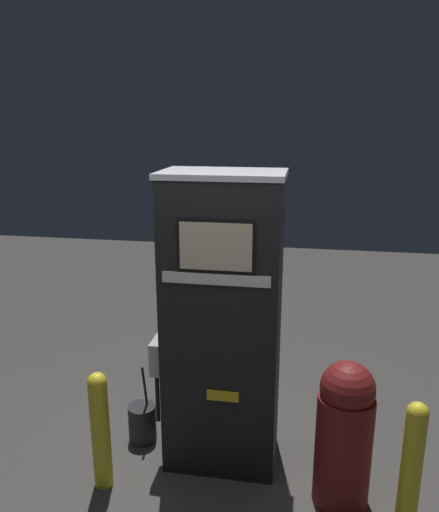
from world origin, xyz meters
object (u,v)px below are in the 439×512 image
(gas_pump, at_px, (222,324))
(safety_bollard, at_px, (100,427))
(safety_bollard_far, at_px, (411,465))
(squeegee_bucket, at_px, (142,423))
(trash_bin, at_px, (344,433))

(gas_pump, xyz_separation_m, safety_bollard, (-0.80, -0.47, -0.65))
(safety_bollard_far, bearing_deg, gas_pump, 157.68)
(safety_bollard, height_order, squeegee_bucket, safety_bollard)
(gas_pump, height_order, safety_bollard, gas_pump)
(gas_pump, xyz_separation_m, trash_bin, (0.89, -0.33, -0.58))
(gas_pump, height_order, safety_bollard_far, gas_pump)
(gas_pump, distance_m, squeegee_bucket, 1.18)
(trash_bin, xyz_separation_m, squeegee_bucket, (-1.57, 0.41, -0.38))
(safety_bollard, xyz_separation_m, trash_bin, (1.69, 0.14, 0.07))
(trash_bin, xyz_separation_m, safety_bollard_far, (0.40, -0.20, -0.05))
(gas_pump, distance_m, safety_bollard_far, 1.53)
(safety_bollard_far, relative_size, squeegee_bucket, 1.34)
(safety_bollard_far, bearing_deg, trash_bin, 153.25)
(safety_bollard, bearing_deg, squeegee_bucket, 78.36)
(gas_pump, relative_size, safety_bollard, 2.49)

